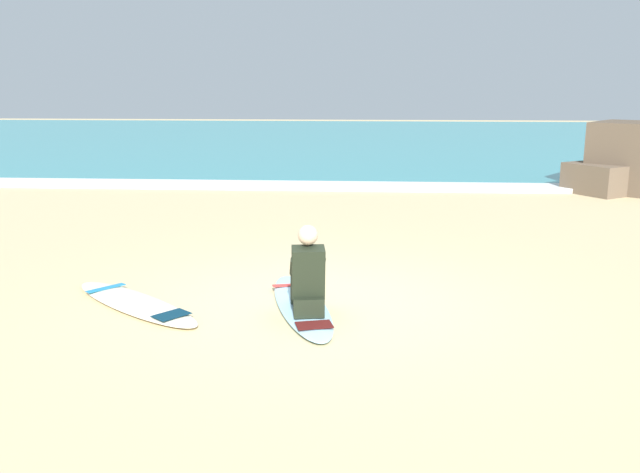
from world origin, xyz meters
name	(u,v)px	position (x,y,z in m)	size (l,w,h in m)	color
ground_plane	(324,304)	(0.00, 0.00, 0.00)	(80.00, 80.00, 0.00)	#CCB584
sea	(357,140)	(0.00, 22.41, 0.05)	(80.00, 28.00, 0.10)	teal
breaking_foam	(348,186)	(0.00, 8.71, 0.06)	(80.00, 0.90, 0.11)	white
surfboard_main	(302,305)	(-0.24, -0.17, 0.04)	(1.13, 2.41, 0.08)	#9ED1E5
surfer_seated	(308,278)	(-0.15, -0.47, 0.44)	(0.44, 0.74, 0.95)	black
surfboard_spare_near	(135,303)	(-2.13, -0.22, 0.04)	(2.09, 1.87, 0.08)	#EFE5C6
rock_outcrop_distant	(630,164)	(6.54, 8.81, 0.63)	(3.71, 3.02, 1.60)	brown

